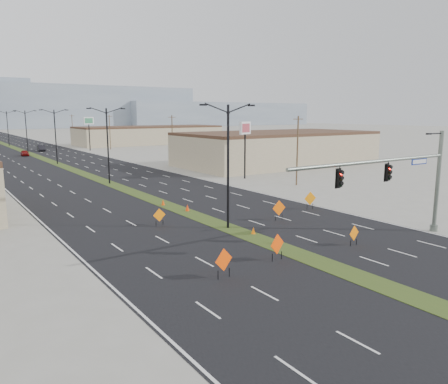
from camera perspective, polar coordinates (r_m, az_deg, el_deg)
ground at (r=27.50m, az=15.14°, el=-9.92°), size 600.00×600.00×0.00m
road_surface at (r=118.65m, az=-24.56°, el=4.79°), size 25.00×400.00×0.02m
median_strip at (r=118.65m, az=-24.56°, el=4.79°), size 2.00×400.00×0.04m
building_se_near at (r=82.09m, az=6.95°, el=5.55°), size 36.00×18.00×5.50m
building_se_far at (r=139.37m, az=-9.72°, el=7.26°), size 44.00×16.00×5.00m
mesa_center at (r=322.25m, az=-23.90°, el=10.18°), size 220.00×50.00×28.00m
mesa_east at (r=365.99m, az=-1.13°, el=10.15°), size 160.00×50.00×18.00m
signal_mast at (r=34.26m, az=22.36°, el=1.88°), size 16.30×0.60×8.00m
streetlight_0 at (r=35.04m, az=0.54°, el=3.85°), size 5.15×0.24×10.02m
streetlight_1 at (r=60.12m, az=-14.95°, el=6.16°), size 5.15×0.24×10.02m
streetlight_2 at (r=87.00m, az=-21.15°, el=6.97°), size 5.15×0.24×10.02m
streetlight_3 at (r=114.41m, az=-24.41°, el=7.36°), size 5.15×0.24×10.02m
streetlight_4 at (r=142.06m, az=-26.41°, el=7.59°), size 5.15×0.24×10.02m
utility_pole_0 at (r=57.80m, az=9.56°, el=5.48°), size 1.60×0.20×9.00m
utility_pole_1 at (r=86.48m, az=-6.77°, el=7.07°), size 1.60×0.20×9.00m
utility_pole_2 at (r=118.60m, az=-14.68°, el=7.64°), size 1.60×0.20×9.00m
utility_pole_3 at (r=152.00m, az=-19.19°, el=7.90°), size 1.60×0.20×9.00m
car_left at (r=107.08m, az=-24.58°, el=4.64°), size 1.69×3.80×1.27m
car_mid at (r=119.43m, az=-22.77°, el=5.31°), size 1.96×4.67×1.50m
construction_sign_0 at (r=25.10m, az=-0.04°, el=-8.98°), size 1.32×0.29×1.78m
construction_sign_1 at (r=28.20m, az=6.96°, el=-6.89°), size 1.31×0.32×1.77m
construction_sign_2 at (r=37.03m, az=-8.45°, el=-3.08°), size 1.11×0.07×1.47m
construction_sign_3 at (r=38.69m, az=7.19°, el=-2.16°), size 1.35×0.17×1.80m
construction_sign_4 at (r=32.53m, az=16.63°, el=-5.27°), size 1.10×0.19×1.47m
construction_sign_5 at (r=43.57m, az=11.19°, el=-0.90°), size 1.32×0.27×1.78m
cone_0 at (r=31.85m, az=6.89°, el=-6.22°), size 0.42×0.42×0.66m
cone_1 at (r=34.23m, az=3.86°, el=-5.07°), size 0.47×0.47×0.59m
cone_2 at (r=42.23m, az=-4.81°, el=-2.08°), size 0.49×0.49×0.67m
cone_3 at (r=45.15m, az=-7.96°, el=-1.36°), size 0.51×0.51×0.64m
pole_sign_east_near at (r=62.93m, az=2.78°, el=7.72°), size 2.58×1.39×8.17m
pole_sign_east_far at (r=116.72m, az=-17.25°, el=8.54°), size 2.76×0.98×8.45m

